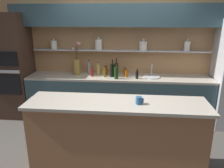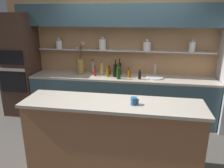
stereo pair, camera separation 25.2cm
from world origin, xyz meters
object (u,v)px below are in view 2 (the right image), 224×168
(bottle_oil_1, at_px, (116,70))
(bottle_sauce_9, at_px, (129,74))
(bottle_sauce_6, at_px, (128,72))
(bottle_wine_8, at_px, (119,73))
(sink_fixture, at_px, (155,77))
(bottle_sauce_3, at_px, (140,75))
(bottle_wine_11, at_px, (115,70))
(bottle_sauce_4, at_px, (109,71))
(bottle_spirit_7, at_px, (102,69))
(flower_vase, at_px, (81,65))
(bottle_wine_2, at_px, (120,68))
(coffee_mug, at_px, (134,101))
(bottle_oil_0, at_px, (108,72))
(bottle_sauce_10, at_px, (95,72))
(bottle_spirit_5, at_px, (93,68))
(oven_tower, at_px, (20,65))

(bottle_oil_1, bearing_deg, bottle_sauce_9, -35.79)
(bottle_sauce_6, xyz_separation_m, bottle_wine_8, (-0.16, -0.32, 0.06))
(sink_fixture, xyz_separation_m, bottle_sauce_3, (-0.29, -0.14, 0.06))
(bottle_sauce_6, xyz_separation_m, bottle_wine_11, (-0.24, -0.17, 0.07))
(bottle_oil_1, height_order, bottle_wine_8, bottle_wine_8)
(bottle_oil_1, bearing_deg, bottle_sauce_3, -30.71)
(bottle_sauce_4, xyz_separation_m, bottle_spirit_7, (-0.15, -0.07, 0.04))
(flower_vase, relative_size, bottle_wine_11, 1.93)
(bottle_wine_2, height_order, bottle_spirit_7, bottle_wine_2)
(bottle_oil_1, xyz_separation_m, coffee_mug, (0.50, -1.81, 0.06))
(bottle_oil_0, distance_m, bottle_wine_8, 0.27)
(sink_fixture, height_order, bottle_wine_2, bottle_wine_2)
(bottle_wine_11, bearing_deg, bottle_sauce_10, -179.26)
(bottle_sauce_4, distance_m, bottle_sauce_10, 0.32)
(bottle_sauce_4, bearing_deg, bottle_wine_11, -48.60)
(flower_vase, xyz_separation_m, bottle_spirit_5, (0.24, 0.09, -0.07))
(bottle_wine_11, bearing_deg, bottle_oil_1, 95.22)
(sink_fixture, height_order, bottle_spirit_5, bottle_spirit_5)
(sink_fixture, relative_size, bottle_sauce_10, 1.69)
(bottle_spirit_5, distance_m, bottle_wine_11, 0.55)
(oven_tower, bearing_deg, bottle_spirit_5, 6.36)
(bottle_spirit_7, bearing_deg, bottle_sauce_9, -11.10)
(oven_tower, relative_size, bottle_oil_1, 9.19)
(sink_fixture, relative_size, bottle_oil_0, 1.50)
(bottle_sauce_3, bearing_deg, bottle_spirit_7, 165.78)
(bottle_sauce_3, relative_size, bottle_sauce_6, 1.20)
(bottle_sauce_9, height_order, bottle_wine_11, bottle_wine_11)
(bottle_wine_2, relative_size, bottle_sauce_9, 1.93)
(bottle_oil_0, relative_size, bottle_sauce_3, 1.14)
(bottle_sauce_6, distance_m, bottle_wine_8, 0.36)
(bottle_wine_2, bearing_deg, bottle_oil_1, 177.58)
(flower_vase, height_order, sink_fixture, flower_vase)
(sink_fixture, height_order, bottle_sauce_9, sink_fixture)
(bottle_sauce_6, bearing_deg, bottle_sauce_10, -164.67)
(flower_vase, xyz_separation_m, sink_fixture, (1.52, -0.07, -0.17))
(oven_tower, bearing_deg, bottle_sauce_4, 4.26)
(bottle_wine_8, bearing_deg, coffee_mug, -74.93)
(bottle_wine_8, xyz_separation_m, coffee_mug, (0.40, -1.47, 0.03))
(bottle_oil_1, relative_size, bottle_wine_8, 0.72)
(sink_fixture, relative_size, bottle_spirit_5, 1.14)
(bottle_oil_1, distance_m, bottle_wine_8, 0.36)
(flower_vase, height_order, bottle_sauce_4, flower_vase)
(sink_fixture, xyz_separation_m, bottle_wine_11, (-0.78, -0.04, 0.11))
(bottle_sauce_3, height_order, bottle_sauce_6, bottle_sauce_3)
(sink_fixture, xyz_separation_m, coffee_mug, (-0.29, -1.65, 0.13))
(bottle_spirit_5, height_order, bottle_wine_8, bottle_wine_8)
(bottle_sauce_6, bearing_deg, oven_tower, -176.30)
(bottle_oil_1, relative_size, bottle_wine_2, 0.70)
(flower_vase, bearing_deg, bottle_sauce_6, 3.96)
(bottle_sauce_3, distance_m, bottle_spirit_5, 1.04)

